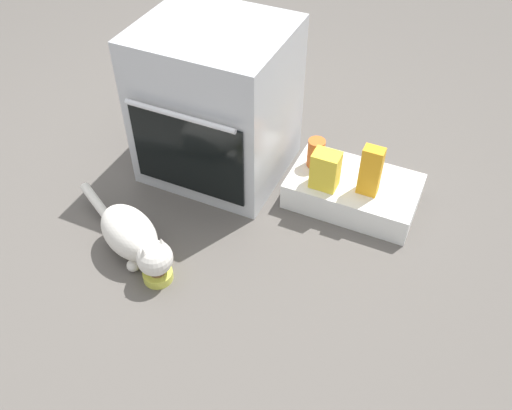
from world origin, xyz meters
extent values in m
plane|color=#56514C|center=(0.00, 0.00, 0.00)|extent=(8.00, 8.00, 0.00)
cube|color=#B7BABF|center=(0.02, 0.36, 0.37)|extent=(0.64, 0.57, 0.74)
cube|color=black|center=(0.02, 0.07, 0.28)|extent=(0.55, 0.01, 0.41)
cylinder|color=silver|center=(0.02, 0.04, 0.50)|extent=(0.52, 0.02, 0.02)
cube|color=white|center=(0.71, 0.37, 0.07)|extent=(0.59, 0.36, 0.13)
cylinder|color=#D1D14C|center=(0.12, -0.40, 0.02)|extent=(0.12, 0.12, 0.04)
sphere|color=brown|center=(0.12, -0.40, 0.03)|extent=(0.07, 0.07, 0.07)
ellipsoid|color=silver|center=(-0.06, -0.31, 0.11)|extent=(0.37, 0.31, 0.20)
sphere|color=silver|center=(0.12, -0.40, 0.13)|extent=(0.15, 0.15, 0.15)
cone|color=silver|center=(0.14, -0.36, 0.18)|extent=(0.05, 0.05, 0.07)
cone|color=silver|center=(0.11, -0.44, 0.18)|extent=(0.05, 0.05, 0.07)
cylinder|color=silver|center=(-0.30, -0.20, 0.06)|extent=(0.27, 0.16, 0.11)
sphere|color=silver|center=(0.05, -0.31, 0.03)|extent=(0.05, 0.05, 0.05)
sphere|color=silver|center=(0.01, -0.40, 0.03)|extent=(0.05, 0.05, 0.05)
cube|color=orange|center=(0.78, 0.32, 0.25)|extent=(0.09, 0.06, 0.24)
cylinder|color=#D16023|center=(0.50, 0.40, 0.20)|extent=(0.08, 0.08, 0.14)
cube|color=yellow|center=(0.59, 0.28, 0.22)|extent=(0.12, 0.09, 0.18)
camera|label=1|loc=(1.09, -1.53, 1.81)|focal=38.77mm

